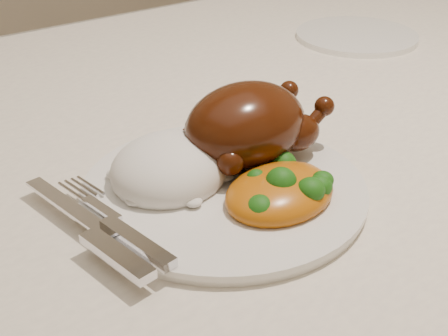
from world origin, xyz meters
TOP-DOWN VIEW (x-y plane):
  - dining_table at (0.00, 0.00)m, footprint 1.60×0.90m
  - tablecloth at (0.00, 0.00)m, footprint 1.73×1.03m
  - dinner_plate at (-0.08, -0.13)m, footprint 0.34×0.34m
  - side_plate at (0.40, 0.14)m, footprint 0.25×0.25m
  - roast_chicken at (-0.03, -0.10)m, footprint 0.17×0.11m
  - rice_mound at (-0.12, -0.09)m, footprint 0.16×0.15m
  - mac_and_cheese at (-0.05, -0.18)m, footprint 0.13×0.10m
  - cutlery at (-0.21, -0.14)m, footprint 0.05×0.20m

SIDE VIEW (x-z plane):
  - dining_table at x=0.00m, z-range 0.29..1.05m
  - tablecloth at x=0.00m, z-range 0.65..0.83m
  - side_plate at x=0.40m, z-range 0.77..0.78m
  - dinner_plate at x=-0.08m, z-range 0.77..0.78m
  - cutlery at x=-0.21m, z-range 0.78..0.79m
  - mac_and_cheese at x=-0.05m, z-range 0.77..0.82m
  - rice_mound at x=-0.12m, z-range 0.76..0.83m
  - roast_chicken at x=-0.03m, z-range 0.78..0.87m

